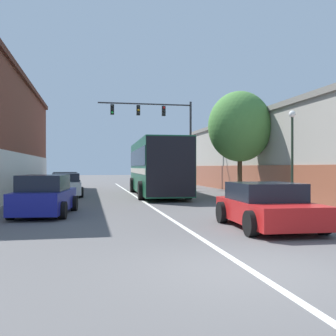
% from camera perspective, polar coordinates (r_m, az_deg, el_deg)
% --- Properties ---
extents(ground_plane, '(160.00, 160.00, 0.00)m').
position_cam_1_polar(ground_plane, '(6.89, 11.93, -14.35)').
color(ground_plane, '#565454').
extents(lane_center_line, '(0.14, 40.94, 0.01)m').
position_cam_1_polar(lane_center_line, '(20.84, -4.00, -4.60)').
color(lane_center_line, silver).
rests_on(lane_center_line, ground_plane).
extents(building_right_storefront, '(7.15, 28.02, 5.23)m').
position_cam_1_polar(building_right_storefront, '(28.43, 17.16, 2.16)').
color(building_right_storefront, '#9E998E').
rests_on(building_right_storefront, ground_plane).
extents(bus, '(3.08, 10.49, 3.27)m').
position_cam_1_polar(bus, '(23.86, -1.62, 0.41)').
color(bus, '#145133').
rests_on(bus, ground_plane).
extents(hatchback_foreground, '(2.28, 4.00, 1.27)m').
position_cam_1_polar(hatchback_foreground, '(11.52, 14.16, -5.39)').
color(hatchback_foreground, red).
rests_on(hatchback_foreground, ground_plane).
extents(parked_car_left_near, '(2.20, 4.01, 1.34)m').
position_cam_1_polar(parked_car_left_near, '(31.97, -14.62, -1.80)').
color(parked_car_left_near, black).
rests_on(parked_car_left_near, ground_plane).
extents(parked_car_left_mid, '(2.23, 4.23, 1.44)m').
position_cam_1_polar(parked_car_left_mid, '(14.81, -17.43, -3.92)').
color(parked_car_left_mid, navy).
rests_on(parked_car_left_mid, ground_plane).
extents(parked_car_left_far, '(2.12, 4.15, 1.36)m').
position_cam_1_polar(parked_car_left_far, '(23.85, -14.64, -2.45)').
color(parked_car_left_far, silver).
rests_on(parked_car_left_far, ground_plane).
extents(traffic_signal_gantry, '(7.56, 0.36, 7.06)m').
position_cam_1_polar(traffic_signal_gantry, '(31.76, -0.91, 6.45)').
color(traffic_signal_gantry, '#333338').
rests_on(traffic_signal_gantry, ground_plane).
extents(street_lamp, '(0.28, 0.28, 4.04)m').
position_cam_1_polar(street_lamp, '(16.88, 17.58, 1.68)').
color(street_lamp, '#233323').
rests_on(street_lamp, ground_plane).
extents(street_tree_near, '(3.78, 3.40, 6.20)m').
position_cam_1_polar(street_tree_near, '(23.69, 10.38, 5.93)').
color(street_tree_near, '#4C3823').
rests_on(street_tree_near, ground_plane).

